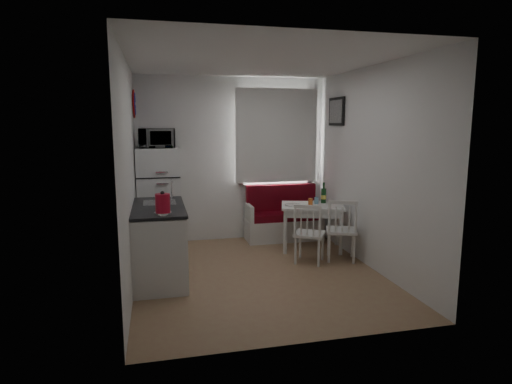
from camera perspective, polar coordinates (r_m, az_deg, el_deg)
floor at (r=5.48m, az=0.30°, el=-10.89°), size 3.00×3.50×0.02m
ceiling at (r=5.20m, az=0.33°, el=17.14°), size 3.00×3.50×0.02m
wall_back at (r=6.89m, az=-3.10°, el=4.35°), size 3.00×0.02×2.60m
wall_front at (r=3.52m, az=6.99°, el=-0.43°), size 3.00×0.02×2.60m
wall_left at (r=5.05m, az=-16.49°, el=2.19°), size 0.02×3.50×2.60m
wall_right at (r=5.72m, az=15.12°, el=3.04°), size 0.02×3.50×2.60m
window at (r=6.99m, az=2.62°, el=7.10°), size 1.22×0.06×1.47m
curtain at (r=6.92m, az=2.78°, el=7.49°), size 1.35×0.02×1.50m
kitchen_counter at (r=5.35m, az=-12.76°, el=-6.49°), size 0.62×1.32×1.16m
wall_sign at (r=6.46m, az=-15.87°, el=11.24°), size 0.03×0.40×0.40m
picture_frame at (r=6.67m, az=10.67°, el=10.50°), size 0.04×0.52×0.42m
bench at (r=6.99m, az=3.67°, el=-3.96°), size 1.23×0.47×0.88m
dining_table at (r=6.41m, az=7.51°, el=-2.37°), size 1.05×0.87×0.68m
chair_left at (r=5.75m, az=7.46°, el=-4.69°), size 0.52×0.54×0.44m
chair_right at (r=5.92m, az=11.71°, el=-4.15°), size 0.52×0.52×0.46m
fridge at (r=6.50m, az=-12.80°, el=-0.94°), size 0.61×0.61×1.53m
microwave at (r=6.36m, az=-13.09°, el=7.02°), size 0.50×0.34×0.28m
kettle at (r=4.70m, az=-12.33°, el=-1.51°), size 0.19×0.19×0.25m
wine_bottle at (r=6.54m, az=9.01°, el=-0.10°), size 0.08×0.08×0.31m
drinking_glass_orange at (r=6.33m, az=7.28°, el=-1.32°), size 0.06×0.06×0.11m
drinking_glass_blue at (r=6.46m, az=8.05°, el=-1.13°), size 0.06×0.06×0.10m
plate at (r=6.32m, az=4.92°, el=-1.71°), size 0.23×0.23×0.02m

